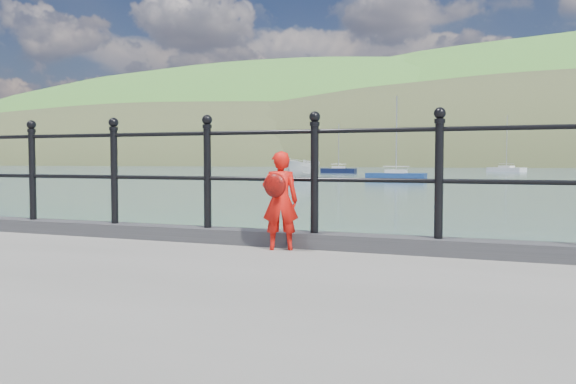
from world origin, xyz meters
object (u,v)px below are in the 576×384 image
at_px(child, 280,200).
at_px(sailboat_left, 339,171).
at_px(sailboat_port, 396,177).
at_px(sailboat_deep, 506,170).
at_px(launch_white, 302,169).
at_px(railing, 259,164).

xyz_separation_m(child, sailboat_left, (-23.43, 77.83, -1.15)).
relative_size(child, sailboat_port, 0.12).
relative_size(child, sailboat_deep, 0.11).
bearing_deg(sailboat_left, child, -74.20).
bearing_deg(sailboat_port, sailboat_left, 116.90).
height_order(child, launch_white, launch_white).
bearing_deg(child, sailboat_port, -102.54).
bearing_deg(railing, sailboat_left, 106.58).
bearing_deg(sailboat_left, launch_white, -81.37).
bearing_deg(railing, sailboat_port, 100.25).
height_order(child, sailboat_port, sailboat_port).
distance_m(railing, sailboat_deep, 96.05).
bearing_deg(sailboat_port, railing, -79.42).
bearing_deg(child, railing, -60.55).
xyz_separation_m(railing, launch_white, (-18.54, 50.65, -0.81)).
xyz_separation_m(launch_white, sailboat_left, (-4.55, 26.92, -0.68)).
bearing_deg(child, sailboat_left, -96.36).
xyz_separation_m(railing, sailboat_deep, (-1.25, 96.03, -1.48)).
distance_m(launch_white, sailboat_port, 9.79).
xyz_separation_m(sailboat_deep, sailboat_left, (-21.84, -18.46, -0.00)).
distance_m(child, sailboat_left, 81.28).
distance_m(sailboat_port, sailboat_left, 31.75).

